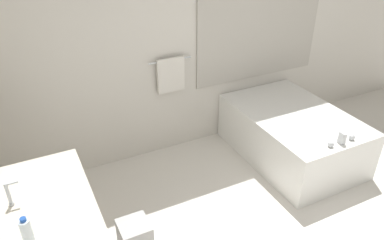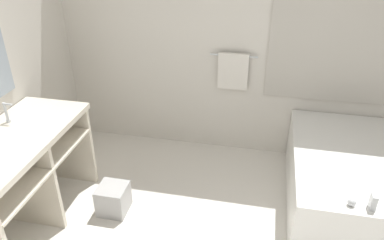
# 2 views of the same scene
# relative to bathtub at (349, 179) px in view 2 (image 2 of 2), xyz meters

# --- Properties ---
(wall_back_with_blinds) EXTENTS (7.40, 0.13, 2.70)m
(wall_back_with_blinds) POSITION_rel_bathtub_xyz_m (-0.86, 0.83, 1.03)
(wall_back_with_blinds) COLOR silver
(wall_back_with_blinds) RESTS_ON ground_plane
(vanity_counter) EXTENTS (0.66, 1.37, 0.91)m
(vanity_counter) POSITION_rel_bathtub_xyz_m (-2.75, -0.79, 0.33)
(vanity_counter) COLOR beige
(vanity_counter) RESTS_ON ground_plane
(sink_faucet) EXTENTS (0.09, 0.04, 0.18)m
(sink_faucet) POSITION_rel_bathtub_xyz_m (-2.93, -0.60, 0.68)
(sink_faucet) COLOR silver
(sink_faucet) RESTS_ON vanity_counter
(bathtub) EXTENTS (1.06, 1.58, 0.70)m
(bathtub) POSITION_rel_bathtub_xyz_m (0.00, 0.00, 0.00)
(bathtub) COLOR white
(bathtub) RESTS_ON ground_plane
(waste_bin) EXTENTS (0.26, 0.26, 0.27)m
(waste_bin) POSITION_rel_bathtub_xyz_m (-2.11, -0.51, -0.18)
(waste_bin) COLOR #B2B2B2
(waste_bin) RESTS_ON ground_plane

